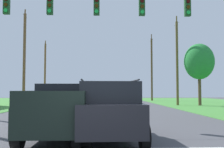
{
  "coord_description": "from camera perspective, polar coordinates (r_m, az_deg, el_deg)",
  "views": [
    {
      "loc": [
        0.23,
        -5.96,
        1.71
      ],
      "look_at": [
        0.77,
        7.13,
        2.49
      ],
      "focal_mm": 44.29,
      "sensor_mm": 36.0,
      "label": 1
    }
  ],
  "objects": [
    {
      "name": "utility_pole_distant_left",
      "position": [
        46.41,
        -13.66,
        0.56
      ],
      "size": [
        0.3,
        1.53,
        9.89
      ],
      "color": "brown",
      "rests_on": "ground"
    },
    {
      "name": "lane_dash_0",
      "position": [
        14.13,
        -3.32,
        -10.33
      ],
      "size": [
        2.5,
        0.15,
        0.01
      ],
      "primitive_type": "cube",
      "rotation": [
        0.0,
        0.0,
        1.57
      ],
      "color": "white",
      "rests_on": "ground"
    },
    {
      "name": "distant_car_crossing_white",
      "position": [
        27.82,
        -14.02,
        -5.19
      ],
      "size": [
        4.4,
        2.22,
        1.52
      ],
      "color": "silver",
      "rests_on": "ground"
    },
    {
      "name": "utility_pole_near_left",
      "position": [
        46.26,
        8.2,
        1.15
      ],
      "size": [
        0.3,
        1.86,
        11.07
      ],
      "color": "brown",
      "rests_on": "ground"
    },
    {
      "name": "overhead_signal_span",
      "position": [
        14.87,
        -3.34,
        6.87
      ],
      "size": [
        16.71,
        0.31,
        7.62
      ],
      "color": "brown",
      "rests_on": "ground"
    },
    {
      "name": "suv_black",
      "position": [
        9.6,
        -0.85,
        -7.29
      ],
      "size": [
        2.31,
        4.85,
        2.05
      ],
      "color": "black",
      "rests_on": "ground"
    },
    {
      "name": "lane_dash_2",
      "position": [
        29.65,
        -2.82,
        -6.69
      ],
      "size": [
        2.5,
        0.15,
        0.01
      ],
      "primitive_type": "cube",
      "rotation": [
        0.0,
        0.0,
        1.57
      ],
      "color": "white",
      "rests_on": "ground"
    },
    {
      "name": "pickup_truck",
      "position": [
        10.26,
        -10.19,
        -7.51
      ],
      "size": [
        2.32,
        5.42,
        1.95
      ],
      "color": "black",
      "rests_on": "ground"
    },
    {
      "name": "utility_pole_far_right",
      "position": [
        32.62,
        13.3,
        2.52
      ],
      "size": [
        0.28,
        1.78,
        10.34
      ],
      "color": "brown",
      "rests_on": "ground"
    },
    {
      "name": "lane_dash_1",
      "position": [
        21.39,
        -3.0,
        -7.97
      ],
      "size": [
        2.5,
        0.15,
        0.01
      ],
      "primitive_type": "cube",
      "rotation": [
        0.0,
        0.0,
        1.57
      ],
      "color": "white",
      "rests_on": "ground"
    },
    {
      "name": "lane_dash_4",
      "position": [
        40.87,
        -2.7,
        -5.78
      ],
      "size": [
        2.5,
        0.15,
        0.01
      ],
      "primitive_type": "cube",
      "rotation": [
        0.0,
        0.0,
        1.57
      ],
      "color": "white",
      "rests_on": "ground"
    },
    {
      "name": "lane_dash_3",
      "position": [
        33.76,
        -2.77,
        -6.29
      ],
      "size": [
        2.5,
        0.15,
        0.01
      ],
      "primitive_type": "cube",
      "rotation": [
        0.0,
        0.0,
        1.57
      ],
      "color": "white",
      "rests_on": "ground"
    },
    {
      "name": "tree_roadside_right",
      "position": [
        32.74,
        17.55,
        2.43
      ],
      "size": [
        3.36,
        3.36,
        6.99
      ],
      "color": "brown",
      "rests_on": "ground"
    },
    {
      "name": "utility_pole_distant_right",
      "position": [
        33.56,
        -17.66,
        3.18
      ],
      "size": [
        0.32,
        1.54,
        11.18
      ],
      "color": "brown",
      "rests_on": "ground"
    }
  ]
}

